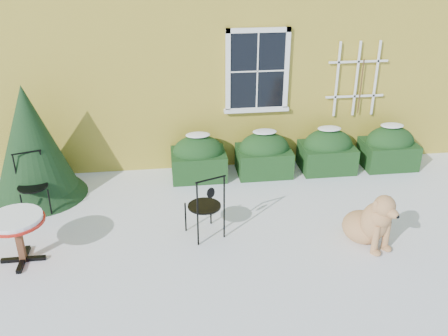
{
  "coord_description": "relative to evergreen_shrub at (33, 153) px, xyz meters",
  "views": [
    {
      "loc": [
        -0.95,
        -6.29,
        4.42
      ],
      "look_at": [
        0.0,
        1.0,
        0.9
      ],
      "focal_mm": 40.0,
      "sensor_mm": 36.0,
      "label": 1
    }
  ],
  "objects": [
    {
      "name": "ground",
      "position": [
        3.27,
        -2.16,
        -0.84
      ],
      "size": [
        80.0,
        80.0,
        0.0
      ],
      "primitive_type": "plane",
      "color": "white",
      "rests_on": "ground"
    },
    {
      "name": "patio_chair_near",
      "position": [
        2.91,
        -1.73,
        -0.29
      ],
      "size": [
        0.63,
        0.63,
        1.1
      ],
      "rotation": [
        0.0,
        0.0,
        3.51
      ],
      "color": "black",
      "rests_on": "ground"
    },
    {
      "name": "evergreen_shrub",
      "position": [
        0.0,
        0.0,
        0.0
      ],
      "size": [
        1.73,
        1.73,
        2.09
      ],
      "rotation": [
        0.0,
        0.0,
        -0.29
      ],
      "color": "black",
      "rests_on": "ground"
    },
    {
      "name": "patio_chair_far",
      "position": [
        0.06,
        -0.57,
        -0.32
      ],
      "size": [
        0.58,
        0.57,
        1.05
      ],
      "rotation": [
        0.0,
        0.0,
        0.29
      ],
      "color": "black",
      "rests_on": "ground"
    },
    {
      "name": "dog",
      "position": [
        5.39,
        -2.29,
        -0.45
      ],
      "size": [
        0.82,
        1.06,
        0.96
      ],
      "rotation": [
        0.0,
        0.0,
        0.39
      ],
      "color": "tan",
      "rests_on": "ground"
    },
    {
      "name": "bistro_table",
      "position": [
        0.16,
        -2.06,
        -0.21
      ],
      "size": [
        0.82,
        0.82,
        0.76
      ],
      "rotation": [
        0.0,
        0.0,
        0.4
      ],
      "color": "black",
      "rests_on": "ground"
    },
    {
      "name": "hedge_row",
      "position": [
        4.92,
        0.39,
        -0.44
      ],
      "size": [
        4.95,
        0.8,
        0.91
      ],
      "color": "black",
      "rests_on": "ground"
    }
  ]
}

